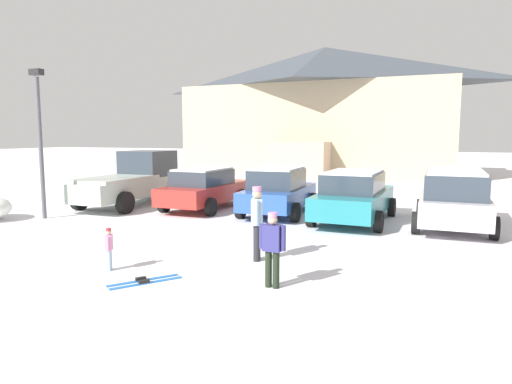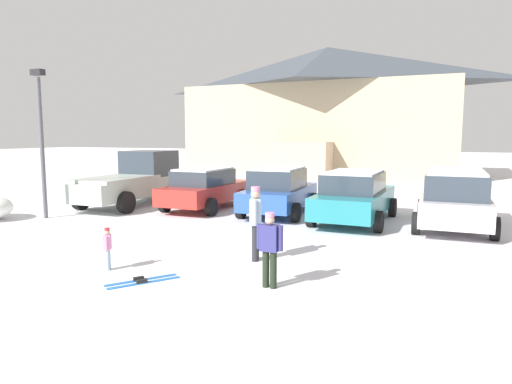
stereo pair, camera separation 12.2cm
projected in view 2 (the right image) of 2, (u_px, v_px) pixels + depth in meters
The scene contains 12 objects.
ground at pixel (64, 379), 5.26m from camera, with size 160.00×160.00×0.00m, color silver.
ski_lodge at pixel (326, 110), 32.96m from camera, with size 18.95×11.74×9.04m.
parked_red_sedan at pixel (206, 188), 17.34m from camera, with size 2.21×4.46×1.56m.
parked_blue_hatchback at pixel (279, 191), 16.14m from camera, with size 2.28×4.32×1.67m.
parked_teal_hatchback at pixel (355, 196), 14.74m from camera, with size 2.32×4.75×1.66m.
parked_silver_wagon at pixel (455, 197), 13.72m from camera, with size 2.22×4.54×1.77m.
pickup_truck at pixel (136, 180), 18.51m from camera, with size 2.36×5.81×2.15m.
skier_teen_in_navy_coat at pixel (270, 245), 8.33m from camera, with size 0.52×0.22×1.41m.
skier_adult_in_blue_parka at pixel (255, 219), 10.16m from camera, with size 0.35×0.59×1.67m.
skier_child_in_pink_snowsuit at pixel (108, 246), 9.47m from camera, with size 0.22×0.30×0.89m.
pair_of_skis at pixel (142, 281), 8.74m from camera, with size 1.06×1.31×0.08m.
lamp_post at pixel (41, 135), 15.15m from camera, with size 0.44×0.24×4.94m.
Camera 2 is at (3.96, -3.71, 2.79)m, focal length 32.00 mm.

